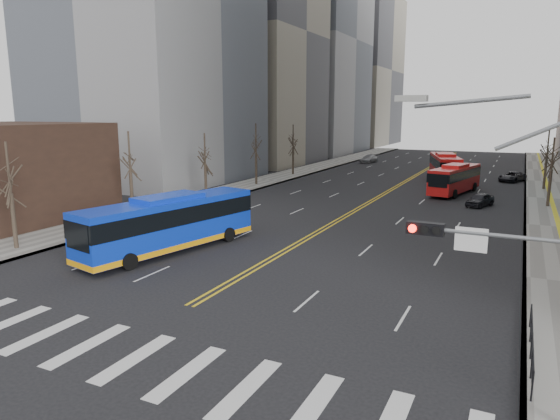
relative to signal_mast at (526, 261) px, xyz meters
The scene contains 15 objects.
ground 14.73m from the signal_mast, behind, with size 220.00×220.00×0.00m, color black.
sidewalk_left 52.80m from the signal_mast, 125.14° to the left, with size 5.00×130.00×0.15m, color slate.
crosswalk 14.73m from the signal_mast, behind, with size 26.70×4.00×0.01m.
centerline 54.98m from the signal_mast, 104.56° to the left, with size 0.55×100.00×0.01m.
office_towers 70.52m from the signal_mast, 101.59° to the left, with size 83.00×134.00×58.00m.
signal_mast is the anchor object (origin of this frame).
pedestrian_railing 5.71m from the signal_mast, 82.40° to the left, with size 0.06×6.06×1.02m.
street_trees 38.71m from the signal_mast, 122.76° to the left, with size 35.20×47.20×7.60m.
blue_bus 23.10m from the signal_mast, 153.43° to the left, with size 5.38×13.06×3.70m.
red_bus_near 43.33m from the signal_mast, 99.05° to the left, with size 4.50×10.59×3.29m.
red_bus_far 53.87m from the signal_mast, 99.97° to the left, with size 5.65×11.93×3.68m.
car_white 31.55m from the signal_mast, 141.22° to the left, with size 1.56×4.48×1.48m, color white.
car_dark_mid 36.30m from the signal_mast, 95.75° to the left, with size 1.51×3.76×1.28m, color black.
car_silver 76.62m from the signal_mast, 109.03° to the left, with size 1.95×4.80×1.39m, color gray.
car_dark_far 56.50m from the signal_mast, 91.29° to the left, with size 2.15×4.66×1.29m, color black.
Camera 1 is at (13.41, -12.93, 8.91)m, focal length 32.00 mm.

